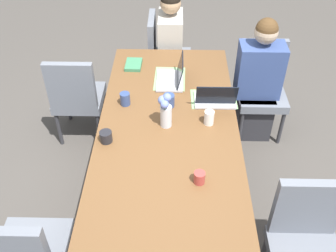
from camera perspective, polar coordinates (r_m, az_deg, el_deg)
name	(u,v)px	position (r m, az deg, el deg)	size (l,w,h in m)	color
ground_plane	(168,196)	(3.35, 0.00, -10.17)	(10.00, 10.00, 0.00)	#4C4742
dining_table	(168,138)	(2.87, 0.00, -1.74)	(2.36, 1.03, 0.73)	brown
chair_near_left_near	(261,84)	(3.81, 13.48, 5.96)	(0.44, 0.44, 0.90)	slate
person_near_left_near	(257,86)	(3.72, 12.82, 5.68)	(0.36, 0.40, 1.19)	#2D2D33
chair_head_right_left_mid	(163,53)	(4.19, -0.68, 10.60)	(0.44, 0.44, 0.90)	slate
person_head_right_left_mid	(170,54)	(4.13, 0.34, 10.50)	(0.40, 0.36, 1.19)	#2D2D33
chair_near_left_far	(306,241)	(2.64, 19.51, -15.48)	(0.44, 0.44, 0.90)	slate
chair_far_right_mid	(77,95)	(3.66, -13.21, 4.44)	(0.44, 0.44, 0.90)	slate
flower_vase	(165,109)	(2.78, -0.37, 2.48)	(0.12, 0.10, 0.28)	silver
placemat_near_left_near	(213,99)	(3.14, 6.66, 3.93)	(0.36, 0.26, 0.00)	#7FAD70
placemat_head_right_left_mid	(169,79)	(3.36, 0.20, 6.93)	(0.36, 0.26, 0.00)	#7FAD70
laptop_head_right_left_mid	(173,77)	(3.30, 0.66, 7.10)	(0.32, 0.22, 0.21)	silver
laptop_near_left_near	(215,99)	(3.08, 6.91, 3.98)	(0.22, 0.32, 0.21)	silver
coffee_mug_near_left	(125,99)	(3.06, -6.29, 3.96)	(0.08, 0.08, 0.10)	#33477A
coffee_mug_near_right	(209,118)	(2.87, 6.02, 1.23)	(0.07, 0.07, 0.11)	white
coffee_mug_centre_left	(169,101)	(3.02, 0.08, 3.73)	(0.09, 0.09, 0.10)	#33477A
coffee_mug_centre_right	(199,177)	(2.46, 4.60, -7.50)	(0.07, 0.07, 0.08)	#AD3D38
coffee_mug_far_left	(106,137)	(2.75, -9.05, -1.55)	(0.09, 0.09, 0.08)	#232328
book_red_cover	(134,65)	(3.54, -5.05, 8.92)	(0.20, 0.14, 0.03)	#3D7F56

